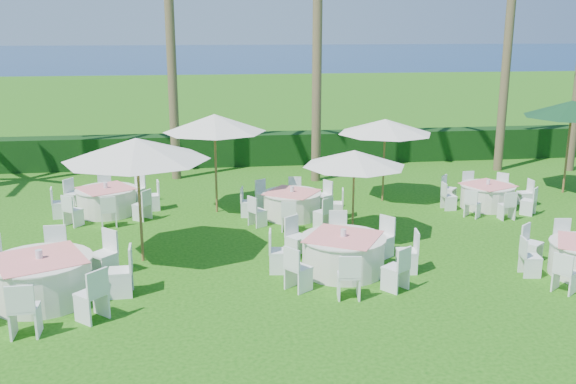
# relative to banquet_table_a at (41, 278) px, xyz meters

# --- Properties ---
(ground) EXTENTS (120.00, 120.00, 0.00)m
(ground) POSITION_rel_banquet_table_a_xyz_m (5.67, 0.21, -0.46)
(ground) COLOR #174F0D
(ground) RESTS_ON ground
(hedge) EXTENTS (34.00, 1.00, 1.20)m
(hedge) POSITION_rel_banquet_table_a_xyz_m (5.67, 12.21, 0.14)
(hedge) COLOR black
(hedge) RESTS_ON ground
(ocean) EXTENTS (260.00, 260.00, 0.00)m
(ocean) POSITION_rel_banquet_table_a_xyz_m (5.67, 102.21, -0.46)
(ocean) COLOR navy
(ocean) RESTS_ON ground
(banquet_table_a) EXTENTS (3.48, 3.48, 1.04)m
(banquet_table_a) POSITION_rel_banquet_table_a_xyz_m (0.00, 0.00, 0.00)
(banquet_table_a) COLOR silver
(banquet_table_a) RESTS_ON ground
(banquet_table_b) EXTENTS (3.25, 3.25, 0.98)m
(banquet_table_b) POSITION_rel_banquet_table_a_xyz_m (6.15, 0.68, -0.03)
(banquet_table_b) COLOR silver
(banquet_table_b) RESTS_ON ground
(banquet_table_d) EXTENTS (2.99, 2.99, 0.91)m
(banquet_table_d) POSITION_rel_banquet_table_a_xyz_m (0.44, 5.99, -0.06)
(banquet_table_d) COLOR silver
(banquet_table_d) RESTS_ON ground
(banquet_table_e) EXTENTS (2.88, 2.88, 0.88)m
(banquet_table_e) POSITION_rel_banquet_table_a_xyz_m (5.64, 4.93, -0.08)
(banquet_table_e) COLOR silver
(banquet_table_e) RESTS_ON ground
(banquet_table_f) EXTENTS (2.76, 2.76, 0.85)m
(banquet_table_f) POSITION_rel_banquet_table_a_xyz_m (11.48, 5.11, -0.09)
(banquet_table_f) COLOR silver
(banquet_table_f) RESTS_ON ground
(umbrella_a) EXTENTS (3.24, 3.24, 2.85)m
(umbrella_a) POSITION_rel_banquet_table_a_xyz_m (1.76, 1.96, 2.14)
(umbrella_a) COLOR brown
(umbrella_a) RESTS_ON ground
(umbrella_b) EXTENTS (2.56, 2.56, 2.27)m
(umbrella_b) POSITION_rel_banquet_table_a_xyz_m (6.88, 2.85, 1.62)
(umbrella_b) COLOR brown
(umbrella_b) RESTS_ON ground
(umbrella_c) EXTENTS (2.90, 2.90, 2.84)m
(umbrella_c) POSITION_rel_banquet_table_a_xyz_m (3.56, 5.74, 2.13)
(umbrella_c) COLOR brown
(umbrella_c) RESTS_ON ground
(umbrella_d) EXTENTS (2.86, 2.86, 2.52)m
(umbrella_d) POSITION_rel_banquet_table_a_xyz_m (8.65, 6.29, 1.84)
(umbrella_d) COLOR brown
(umbrella_d) RESTS_ON ground
(umbrella_green) EXTENTS (2.97, 2.97, 2.97)m
(umbrella_green) POSITION_rel_banquet_table_a_xyz_m (14.71, 6.47, 2.25)
(umbrella_green) COLOR brown
(umbrella_green) RESTS_ON ground
(palm_b) EXTENTS (4.31, 4.33, 10.36)m
(palm_b) POSITION_rel_banquet_table_a_xyz_m (2.27, 10.17, 5.19)
(palm_b) COLOR brown
(palm_b) RESTS_ON ground
(palm_d) EXTENTS (4.26, 4.36, 9.27)m
(palm_d) POSITION_rel_banquet_table_a_xyz_m (14.12, 9.93, 4.64)
(palm_d) COLOR brown
(palm_d) RESTS_ON ground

